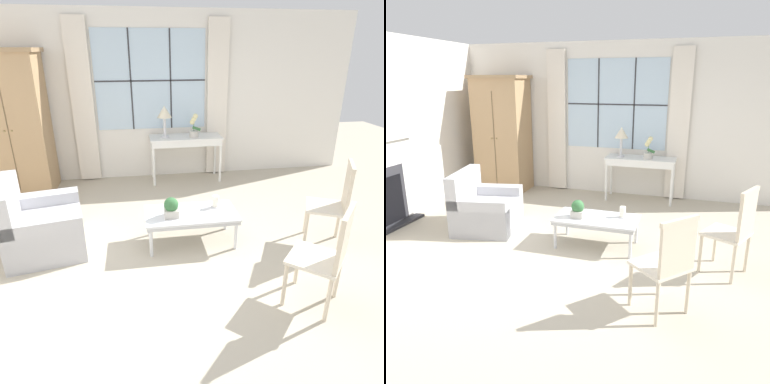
# 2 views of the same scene
# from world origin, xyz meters

# --- Properties ---
(ground_plane) EXTENTS (14.00, 14.00, 0.00)m
(ground_plane) POSITION_xyz_m (0.00, 0.00, 0.00)
(ground_plane) COLOR #B2A893
(wall_back_windowed) EXTENTS (7.20, 0.14, 2.80)m
(wall_back_windowed) POSITION_xyz_m (0.00, 3.02, 1.40)
(wall_back_windowed) COLOR silver
(wall_back_windowed) RESTS_ON ground_plane
(armoire) EXTENTS (1.03, 0.73, 2.21)m
(armoire) POSITION_xyz_m (-2.16, 2.61, 1.11)
(armoire) COLOR tan
(armoire) RESTS_ON ground_plane
(console_table) EXTENTS (1.24, 0.51, 0.79)m
(console_table) POSITION_xyz_m (0.54, 2.69, 0.70)
(console_table) COLOR white
(console_table) RESTS_ON ground_plane
(table_lamp) EXTENTS (0.24, 0.24, 0.54)m
(table_lamp) POSITION_xyz_m (0.18, 2.65, 1.20)
(table_lamp) COLOR silver
(table_lamp) RESTS_ON console_table
(potted_orchid) EXTENTS (0.20, 0.15, 0.40)m
(potted_orchid) POSITION_xyz_m (0.68, 2.62, 0.95)
(potted_orchid) COLOR #BCB7AD
(potted_orchid) RESTS_ON console_table
(armchair_upholstered) EXTENTS (0.99, 1.09, 0.86)m
(armchair_upholstered) POSITION_xyz_m (-1.44, 0.65, 0.28)
(armchair_upholstered) COLOR #B2B2B7
(armchair_upholstered) RESTS_ON ground_plane
(side_chair_wooden) EXTENTS (0.59, 0.59, 1.03)m
(side_chair_wooden) POSITION_xyz_m (1.94, 0.22, 0.58)
(side_chair_wooden) COLOR beige
(side_chair_wooden) RESTS_ON ground_plane
(accent_chair_wooden) EXTENTS (0.62, 0.62, 1.00)m
(accent_chair_wooden) POSITION_xyz_m (1.29, -0.77, 0.57)
(accent_chair_wooden) COLOR beige
(accent_chair_wooden) RESTS_ON ground_plane
(coffee_table) EXTENTS (1.09, 0.58, 0.40)m
(coffee_table) POSITION_xyz_m (0.29, 0.52, 0.36)
(coffee_table) COLOR silver
(coffee_table) RESTS_ON ground_plane
(potted_plant_small) EXTENTS (0.17, 0.17, 0.24)m
(potted_plant_small) POSITION_xyz_m (0.05, 0.46, 0.52)
(potted_plant_small) COLOR #BCB7AD
(potted_plant_small) RESTS_ON coffee_table
(pillar_candle) EXTENTS (0.11, 0.11, 0.16)m
(pillar_candle) POSITION_xyz_m (0.61, 0.62, 0.47)
(pillar_candle) COLOR silver
(pillar_candle) RESTS_ON coffee_table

